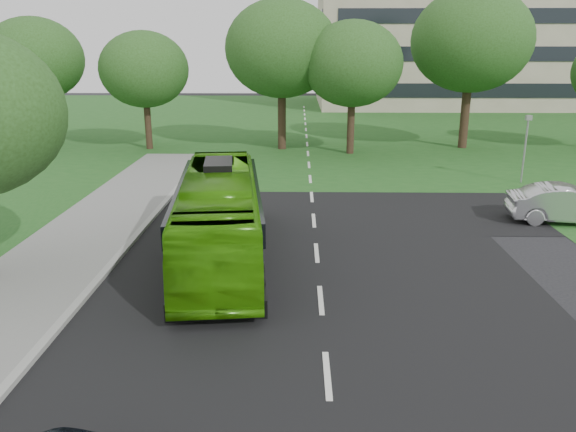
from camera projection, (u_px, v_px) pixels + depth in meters
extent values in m
plane|color=black|center=(324.00, 333.00, 14.83)|extent=(160.00, 160.00, 0.00)
cube|color=black|center=(310.00, 172.00, 33.97)|extent=(14.00, 120.00, 0.01)
cube|color=black|center=(312.00, 197.00, 28.23)|extent=(80.00, 12.00, 0.01)
cube|color=silver|center=(311.00, 192.00, 29.18)|extent=(0.15, 90.00, 0.01)
cube|color=#1E531B|center=(305.00, 120.00, 57.90)|extent=(120.00, 60.00, 0.01)
cube|color=tan|center=(480.00, 3.00, 70.17)|extent=(40.00, 20.00, 25.00)
cube|color=black|center=(320.00, 3.00, 70.52)|extent=(0.10, 18.40, 23.00)
cylinder|color=black|center=(148.00, 127.00, 41.17)|extent=(0.48, 0.48, 3.19)
ellipsoid|color=#244617|center=(144.00, 69.00, 39.98)|extent=(6.33, 6.33, 5.38)
cylinder|color=black|center=(282.00, 122.00, 41.01)|extent=(0.59, 0.59, 3.91)
ellipsoid|color=#244617|center=(282.00, 49.00, 39.52)|extent=(8.05, 8.05, 6.84)
cylinder|color=black|center=(351.00, 129.00, 39.33)|extent=(0.52, 0.52, 3.43)
ellipsoid|color=#244617|center=(353.00, 64.00, 38.04)|extent=(6.81, 6.81, 5.79)
cylinder|color=black|center=(464.00, 119.00, 41.47)|extent=(0.64, 0.64, 4.26)
ellipsoid|color=#244617|center=(472.00, 40.00, 39.87)|extent=(8.57, 8.57, 7.28)
cylinder|color=black|center=(43.00, 122.00, 42.57)|extent=(0.54, 0.54, 3.60)
ellipsoid|color=#244617|center=(35.00, 59.00, 41.23)|extent=(7.05, 7.05, 6.00)
imported|color=#398D0B|center=(219.00, 216.00, 19.75)|extent=(3.79, 11.30, 3.09)
imported|color=silver|center=(568.00, 204.00, 23.98)|extent=(5.07, 2.32, 1.61)
cylinder|color=gray|center=(525.00, 151.00, 30.77)|extent=(0.11, 0.11, 3.50)
cube|color=gray|center=(529.00, 118.00, 30.24)|extent=(0.37, 0.35, 0.26)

